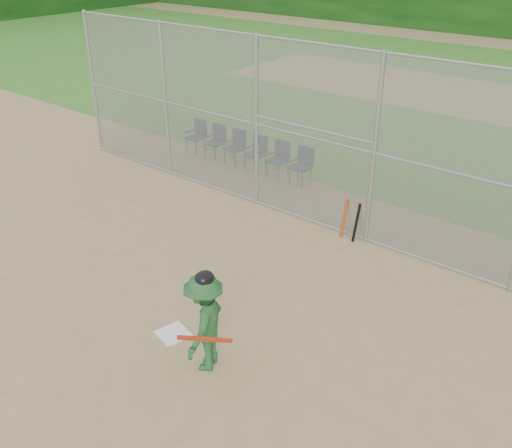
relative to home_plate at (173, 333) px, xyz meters
The scene contains 13 objects.
ground 0.23m from the home_plate, 110.41° to the right, with size 100.00×100.00×0.00m, color tan.
grass_strip 17.78m from the home_plate, 90.26° to the left, with size 100.00×100.00×0.00m, color #336D20.
dirt_patch_far 17.78m from the home_plate, 90.26° to the left, with size 24.00×24.00×0.00m, color tan.
backstop_fence 5.21m from the home_plate, 90.96° to the left, with size 16.09×0.09×4.00m.
home_plate is the anchor object (origin of this frame).
batter_at_plate 1.26m from the home_plate, 11.74° to the right, with size 1.07×1.37×1.69m.
spare_bats 4.74m from the home_plate, 83.10° to the left, with size 0.36×0.25×0.85m.
chair_0 8.64m from the home_plate, 131.60° to the left, with size 0.54×0.52×0.96m, color #101D3D, non-canonical shape.
chair_1 8.16m from the home_plate, 127.62° to the left, with size 0.54×0.52×0.96m, color #101D3D, non-canonical shape.
chair_2 7.72m from the home_plate, 123.17° to the left, with size 0.54×0.52×0.96m, color #101D3D, non-canonical shape.
chair_3 7.34m from the home_plate, 118.22° to the left, with size 0.54×0.52×0.96m, color #101D3D, non-canonical shape.
chair_4 7.01m from the home_plate, 112.76° to the left, with size 0.54×0.52×0.96m, color #101D3D, non-canonical shape.
chair_5 6.76m from the home_plate, 106.83° to the left, with size 0.54×0.52×0.96m, color #101D3D, non-canonical shape.
Camera 1 is at (5.86, -4.78, 5.96)m, focal length 40.00 mm.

